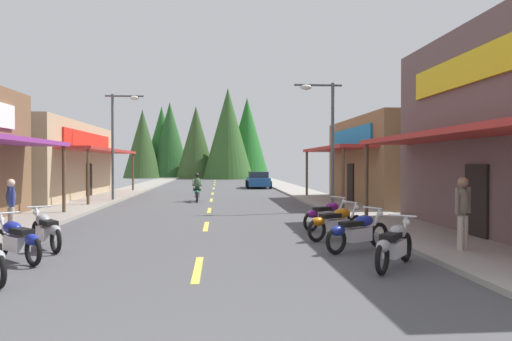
{
  "coord_description": "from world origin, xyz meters",
  "views": [
    {
      "loc": [
        0.42,
        -2.45,
        2.14
      ],
      "look_at": [
        2.47,
        23.47,
        1.72
      ],
      "focal_mm": 33.22,
      "sensor_mm": 36.0,
      "label": 1
    }
  ],
  "objects_px": {
    "parked_car_curbside": "(258,180)",
    "pedestrian_strolling": "(463,209)",
    "streetlamp_left": "(119,131)",
    "motorcycle_parked_right_0": "(394,244)",
    "motorcycle_parked_left_2": "(46,230)",
    "pedestrian_browsing": "(11,203)",
    "motorcycle_parked_right_2": "(336,222)",
    "motorcycle_parked_right_1": "(358,231)",
    "streetlamp_right": "(325,127)",
    "motorcycle_parked_left_1": "(17,239)",
    "motorcycle_parked_right_3": "(327,214)",
    "rider_cruising_lead": "(197,190)"
  },
  "relations": [
    {
      "from": "parked_car_curbside",
      "to": "pedestrian_strolling",
      "type": "bearing_deg",
      "value": -174.36
    },
    {
      "from": "streetlamp_left",
      "to": "motorcycle_parked_right_0",
      "type": "distance_m",
      "value": 19.78
    },
    {
      "from": "motorcycle_parked_left_2",
      "to": "pedestrian_browsing",
      "type": "height_order",
      "value": "pedestrian_browsing"
    },
    {
      "from": "motorcycle_parked_right_0",
      "to": "motorcycle_parked_right_2",
      "type": "relative_size",
      "value": 0.91
    },
    {
      "from": "motorcycle_parked_right_1",
      "to": "parked_car_curbside",
      "type": "bearing_deg",
      "value": 59.29
    },
    {
      "from": "streetlamp_right",
      "to": "motorcycle_parked_left_2",
      "type": "relative_size",
      "value": 3.15
    },
    {
      "from": "motorcycle_parked_right_0",
      "to": "pedestrian_strolling",
      "type": "bearing_deg",
      "value": -20.63
    },
    {
      "from": "motorcycle_parked_right_2",
      "to": "motorcycle_parked_left_1",
      "type": "relative_size",
      "value": 1.17
    },
    {
      "from": "streetlamp_left",
      "to": "motorcycle_parked_right_0",
      "type": "relative_size",
      "value": 3.42
    },
    {
      "from": "motorcycle_parked_right_0",
      "to": "motorcycle_parked_left_1",
      "type": "height_order",
      "value": "same"
    },
    {
      "from": "motorcycle_parked_left_2",
      "to": "pedestrian_browsing",
      "type": "distance_m",
      "value": 2.96
    },
    {
      "from": "streetlamp_left",
      "to": "motorcycle_parked_right_3",
      "type": "relative_size",
      "value": 3.24
    },
    {
      "from": "streetlamp_right",
      "to": "rider_cruising_lead",
      "type": "xyz_separation_m",
      "value": [
        -5.82,
        5.99,
        -3.06
      ]
    },
    {
      "from": "streetlamp_right",
      "to": "pedestrian_strolling",
      "type": "relative_size",
      "value": 3.1
    },
    {
      "from": "motorcycle_parked_right_0",
      "to": "motorcycle_parked_right_1",
      "type": "bearing_deg",
      "value": 44.52
    },
    {
      "from": "pedestrian_strolling",
      "to": "parked_car_curbside",
      "type": "xyz_separation_m",
      "value": [
        -2.29,
        29.66,
        -0.38
      ]
    },
    {
      "from": "motorcycle_parked_right_0",
      "to": "rider_cruising_lead",
      "type": "height_order",
      "value": "rider_cruising_lead"
    },
    {
      "from": "motorcycle_parked_right_2",
      "to": "pedestrian_browsing",
      "type": "height_order",
      "value": "pedestrian_browsing"
    },
    {
      "from": "streetlamp_left",
      "to": "motorcycle_parked_left_1",
      "type": "height_order",
      "value": "streetlamp_left"
    },
    {
      "from": "pedestrian_strolling",
      "to": "parked_car_curbside",
      "type": "distance_m",
      "value": 29.75
    },
    {
      "from": "streetlamp_left",
      "to": "parked_car_curbside",
      "type": "distance_m",
      "value": 16.59
    },
    {
      "from": "motorcycle_parked_right_3",
      "to": "pedestrian_strolling",
      "type": "height_order",
      "value": "pedestrian_strolling"
    },
    {
      "from": "rider_cruising_lead",
      "to": "motorcycle_parked_left_2",
      "type": "bearing_deg",
      "value": 165.79
    },
    {
      "from": "motorcycle_parked_left_1",
      "to": "rider_cruising_lead",
      "type": "xyz_separation_m",
      "value": [
        3.15,
        15.78,
        0.17
      ]
    },
    {
      "from": "streetlamp_right",
      "to": "pedestrian_strolling",
      "type": "distance_m",
      "value": 10.19
    },
    {
      "from": "motorcycle_parked_right_2",
      "to": "pedestrian_strolling",
      "type": "height_order",
      "value": "pedestrian_strolling"
    },
    {
      "from": "parked_car_curbside",
      "to": "motorcycle_parked_right_3",
      "type": "bearing_deg",
      "value": -178.59
    },
    {
      "from": "motorcycle_parked_right_3",
      "to": "motorcycle_parked_left_2",
      "type": "xyz_separation_m",
      "value": [
        -7.71,
        -2.85,
        0.0
      ]
    },
    {
      "from": "motorcycle_parked_right_0",
      "to": "pedestrian_strolling",
      "type": "distance_m",
      "value": 2.53
    },
    {
      "from": "parked_car_curbside",
      "to": "motorcycle_parked_right_0",
      "type": "bearing_deg",
      "value": -178.45
    },
    {
      "from": "streetlamp_right",
      "to": "pedestrian_browsing",
      "type": "relative_size",
      "value": 3.37
    },
    {
      "from": "streetlamp_right",
      "to": "motorcycle_parked_left_1",
      "type": "bearing_deg",
      "value": -132.52
    },
    {
      "from": "streetlamp_left",
      "to": "streetlamp_right",
      "type": "bearing_deg",
      "value": -31.57
    },
    {
      "from": "motorcycle_parked_right_0",
      "to": "motorcycle_parked_right_2",
      "type": "distance_m",
      "value": 3.65
    },
    {
      "from": "rider_cruising_lead",
      "to": "pedestrian_browsing",
      "type": "relative_size",
      "value": 1.28
    },
    {
      "from": "pedestrian_browsing",
      "to": "motorcycle_parked_left_2",
      "type": "bearing_deg",
      "value": -87.94
    },
    {
      "from": "motorcycle_parked_right_1",
      "to": "motorcycle_parked_right_2",
      "type": "distance_m",
      "value": 1.75
    },
    {
      "from": "streetlamp_left",
      "to": "motorcycle_parked_right_3",
      "type": "bearing_deg",
      "value": -52.59
    },
    {
      "from": "parked_car_curbside",
      "to": "rider_cruising_lead",
      "type": "bearing_deg",
      "value": 163.03
    },
    {
      "from": "motorcycle_parked_left_1",
      "to": "pedestrian_strolling",
      "type": "relative_size",
      "value": 0.9
    },
    {
      "from": "motorcycle_parked_right_1",
      "to": "motorcycle_parked_right_3",
      "type": "height_order",
      "value": "same"
    },
    {
      "from": "pedestrian_browsing",
      "to": "parked_car_curbside",
      "type": "relative_size",
      "value": 0.38
    },
    {
      "from": "streetlamp_left",
      "to": "motorcycle_parked_right_3",
      "type": "distance_m",
      "value": 15.11
    },
    {
      "from": "motorcycle_parked_right_0",
      "to": "motorcycle_parked_left_2",
      "type": "distance_m",
      "value": 8.26
    },
    {
      "from": "motorcycle_parked_right_2",
      "to": "rider_cruising_lead",
      "type": "xyz_separation_m",
      "value": [
        -4.46,
        13.39,
        0.17
      ]
    },
    {
      "from": "pedestrian_strolling",
      "to": "streetlamp_left",
      "type": "bearing_deg",
      "value": -175.14
    },
    {
      "from": "motorcycle_parked_right_2",
      "to": "rider_cruising_lead",
      "type": "bearing_deg",
      "value": 78.29
    },
    {
      "from": "motorcycle_parked_left_2",
      "to": "motorcycle_parked_right_0",
      "type": "bearing_deg",
      "value": -145.28
    },
    {
      "from": "motorcycle_parked_right_1",
      "to": "rider_cruising_lead",
      "type": "distance_m",
      "value": 15.81
    },
    {
      "from": "motorcycle_parked_left_1",
      "to": "pedestrian_strolling",
      "type": "xyz_separation_m",
      "value": [
        10.01,
        0.01,
        0.57
      ]
    }
  ]
}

